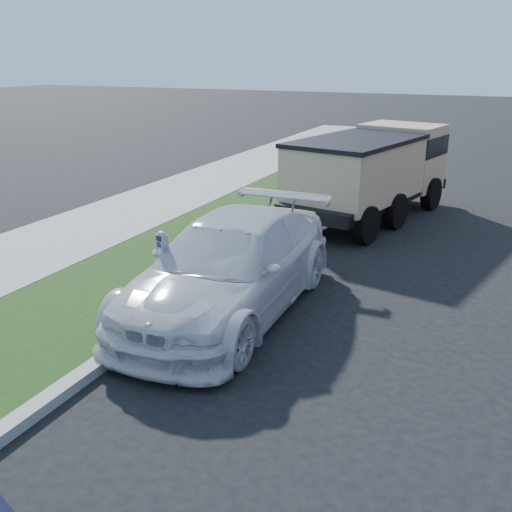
% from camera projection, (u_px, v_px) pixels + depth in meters
% --- Properties ---
extents(ground, '(120.00, 120.00, 0.00)m').
position_uv_depth(ground, '(315.00, 352.00, 8.82)').
color(ground, black).
rests_on(ground, ground).
extents(streetside, '(6.12, 50.00, 0.15)m').
position_uv_depth(streetside, '(96.00, 258.00, 12.67)').
color(streetside, gray).
rests_on(streetside, ground).
extents(parking_meter, '(0.22, 0.19, 1.38)m').
position_uv_depth(parking_meter, '(163.00, 254.00, 9.58)').
color(parking_meter, '#3F4247').
rests_on(parking_meter, ground).
extents(white_wagon, '(2.34, 5.54, 1.60)m').
position_uv_depth(white_wagon, '(230.00, 267.00, 9.99)').
color(white_wagon, silver).
rests_on(white_wagon, ground).
extents(dump_truck, '(3.38, 6.15, 2.28)m').
position_uv_depth(dump_truck, '(373.00, 169.00, 15.81)').
color(dump_truck, black).
rests_on(dump_truck, ground).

